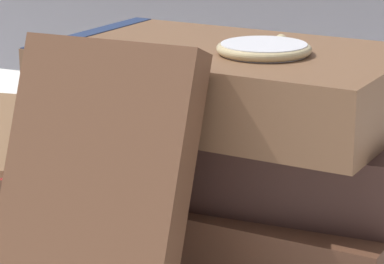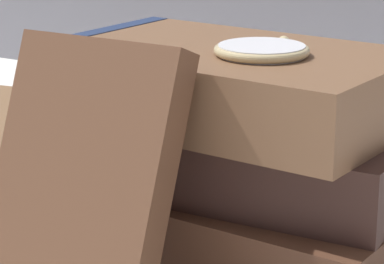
{
  "view_description": "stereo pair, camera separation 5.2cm",
  "coord_description": "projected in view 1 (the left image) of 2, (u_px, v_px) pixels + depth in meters",
  "views": [
    {
      "loc": [
        0.18,
        -0.46,
        0.23
      ],
      "look_at": [
        -0.03,
        -0.01,
        0.08
      ],
      "focal_mm": 85.0,
      "sensor_mm": 36.0,
      "label": 1
    },
    {
      "loc": [
        0.23,
        -0.44,
        0.23
      ],
      "look_at": [
        -0.03,
        -0.01,
        0.08
      ],
      "focal_mm": 85.0,
      "sensor_mm": 36.0,
      "label": 2
    }
  ],
  "objects": [
    {
      "name": "book_flat_bottom",
      "position": [
        216.0,
        213.0,
        0.55
      ],
      "size": [
        0.24,
        0.15,
        0.05
      ],
      "rotation": [
        0.0,
        0.0,
        -0.07
      ],
      "color": "#4C2D1E",
      "rests_on": "ground_plane"
    },
    {
      "name": "pocket_watch",
      "position": [
        265.0,
        48.0,
        0.5
      ],
      "size": [
        0.05,
        0.06,
        0.01
      ],
      "color": "silver",
      "rests_on": "book_flat_top"
    },
    {
      "name": "book_flat_top",
      "position": [
        217.0,
        82.0,
        0.52
      ],
      "size": [
        0.21,
        0.14,
        0.04
      ],
      "rotation": [
        0.0,
        0.0,
        -0.08
      ],
      "color": "brown",
      "rests_on": "book_flat_middle"
    },
    {
      "name": "book_flat_middle",
      "position": [
        224.0,
        144.0,
        0.55
      ],
      "size": [
        0.22,
        0.14,
        0.04
      ],
      "rotation": [
        0.0,
        0.0,
        0.04
      ],
      "color": "#331E19",
      "rests_on": "book_flat_bottom"
    },
    {
      "name": "book_leaning_front",
      "position": [
        93.0,
        199.0,
        0.46
      ],
      "size": [
        0.1,
        0.07,
        0.15
      ],
      "rotation": [
        -0.37,
        0.0,
        0.0
      ],
      "color": "brown",
      "rests_on": "ground_plane"
    }
  ]
}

